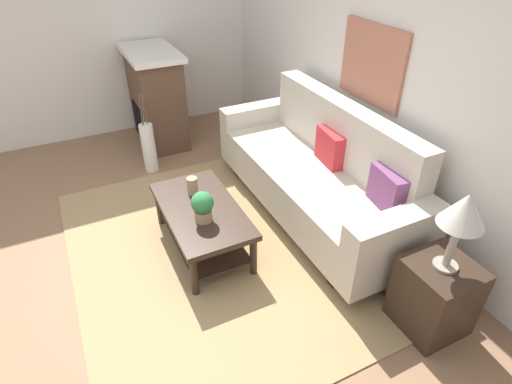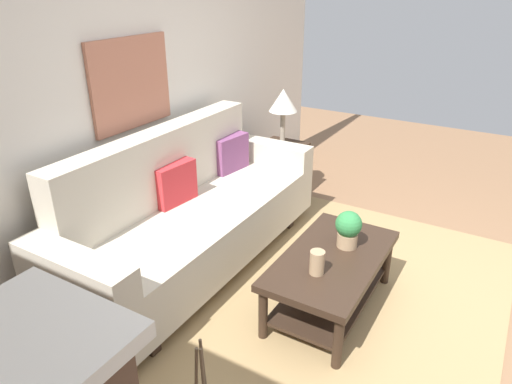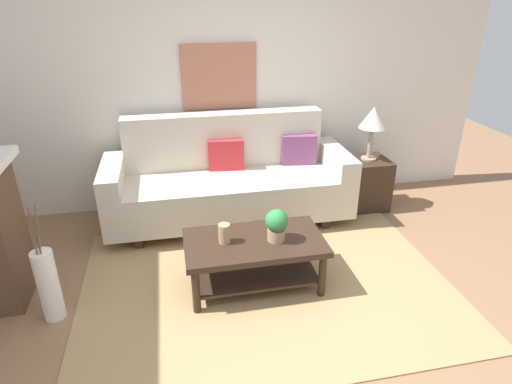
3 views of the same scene
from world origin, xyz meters
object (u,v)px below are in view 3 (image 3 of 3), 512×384
couch (229,181)px  throw_pillow_crimson (226,155)px  table_lamp (373,120)px  tabletop_vase (224,233)px  floor_vase (49,285)px  potted_plant_tabletop (277,224)px  coffee_table (254,252)px  side_table (366,183)px  throw_pillow_plum (299,149)px  framed_painting (219,77)px

couch → throw_pillow_crimson: (0.00, 0.12, 0.25)m
couch → table_lamp: (1.52, -0.01, 0.56)m
tabletop_vase → floor_vase: tabletop_vase is taller
potted_plant_tabletop → table_lamp: bearing=42.2°
throw_pillow_crimson → tabletop_vase: bearing=-98.9°
coffee_table → potted_plant_tabletop: bearing=-11.9°
side_table → table_lamp: 0.71m
table_lamp → throw_pillow_plum: bearing=170.0°
potted_plant_tabletop → side_table: 1.80m
throw_pillow_crimson → framed_painting: framed_painting is taller
coffee_table → floor_vase: size_ratio=1.95×
floor_vase → throw_pillow_crimson: bearing=42.4°
coffee_table → table_lamp: bearing=37.9°
tabletop_vase → table_lamp: size_ratio=0.28×
throw_pillow_plum → potted_plant_tabletop: bearing=-113.4°
couch → throw_pillow_plum: size_ratio=6.78×
tabletop_vase → floor_vase: bearing=-176.0°
throw_pillow_plum → table_lamp: bearing=-10.0°
coffee_table → table_lamp: 2.00m
throw_pillow_plum → coffee_table: bearing=-119.9°
tabletop_vase → table_lamp: 2.12m
throw_pillow_plum → coffee_table: 1.53m
tabletop_vase → table_lamp: bearing=33.7°
couch → table_lamp: bearing=-0.3°
potted_plant_tabletop → tabletop_vase: bearing=173.2°
throw_pillow_plum → side_table: bearing=-10.0°
throw_pillow_plum → side_table: throw_pillow_plum is taller
couch → table_lamp: table_lamp is taller
tabletop_vase → side_table: bearing=33.7°
couch → throw_pillow_plum: (0.78, 0.12, 0.25)m
couch → tabletop_vase: 1.17m
coffee_table → potted_plant_tabletop: size_ratio=4.20×
tabletop_vase → potted_plant_tabletop: bearing=-6.8°
couch → floor_vase: (-1.50, -1.24, -0.15)m
throw_pillow_plum → coffee_table: size_ratio=0.33×
throw_pillow_crimson → throw_pillow_plum: size_ratio=1.00×
table_lamp → framed_painting: size_ratio=0.74×
potted_plant_tabletop → couch: bearing=99.5°
throw_pillow_crimson → couch: bearing=-90.0°
throw_pillow_plum → potted_plant_tabletop: throw_pillow_plum is taller
coffee_table → tabletop_vase: bearing=176.8°
potted_plant_tabletop → side_table: size_ratio=0.47×
potted_plant_tabletop → table_lamp: table_lamp is taller
potted_plant_tabletop → framed_painting: 1.88m
couch → coffee_table: size_ratio=2.22×
throw_pillow_crimson → throw_pillow_plum: bearing=0.0°
throw_pillow_crimson → side_table: throw_pillow_crimson is taller
throw_pillow_crimson → floor_vase: 2.07m
side_table → floor_vase: 3.26m
coffee_table → throw_pillow_plum: bearing=60.1°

